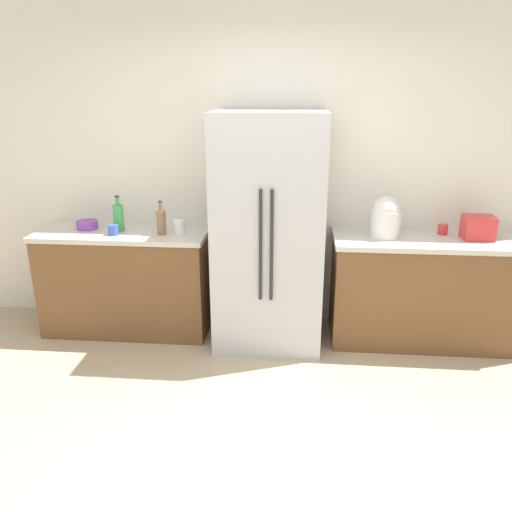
{
  "coord_description": "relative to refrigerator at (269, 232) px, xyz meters",
  "views": [
    {
      "loc": [
        0.25,
        -2.29,
        2.01
      ],
      "look_at": [
        0.01,
        0.46,
        1.06
      ],
      "focal_mm": 34.73,
      "sensor_mm": 36.0,
      "label": 1
    }
  ],
  "objects": [
    {
      "name": "rice_cooker",
      "position": [
        0.91,
        0.08,
        0.12
      ],
      "size": [
        0.23,
        0.23,
        0.32
      ],
      "color": "silver",
      "rests_on": "counter_right"
    },
    {
      "name": "ground_plane",
      "position": [
        -0.03,
        -1.46,
        -0.92
      ],
      "size": [
        10.79,
        10.79,
        0.0
      ],
      "primitive_type": "plane",
      "color": "tan"
    },
    {
      "name": "counter_right",
      "position": [
        1.29,
        0.08,
        -0.48
      ],
      "size": [
        1.57,
        0.6,
        0.89
      ],
      "color": "brown",
      "rests_on": "ground_plane"
    },
    {
      "name": "kitchen_back_panel",
      "position": [
        -0.03,
        0.42,
        0.56
      ],
      "size": [
        5.39,
        0.1,
        2.98
      ],
      "primitive_type": "cube",
      "color": "silver",
      "rests_on": "ground_plane"
    },
    {
      "name": "cup_c",
      "position": [
        -0.74,
        0.04,
        0.02
      ],
      "size": [
        0.09,
        0.09,
        0.11
      ],
      "primitive_type": "cylinder",
      "color": "white",
      "rests_on": "counter_left"
    },
    {
      "name": "cup_a",
      "position": [
        1.39,
        0.19,
        0.0
      ],
      "size": [
        0.08,
        0.08,
        0.08
      ],
      "primitive_type": "cylinder",
      "color": "red",
      "rests_on": "counter_right"
    },
    {
      "name": "bottle_a",
      "position": [
        -0.86,
        -0.01,
        0.07
      ],
      "size": [
        0.07,
        0.07,
        0.28
      ],
      "color": "brown",
      "rests_on": "counter_left"
    },
    {
      "name": "counter_left",
      "position": [
        -1.22,
        0.08,
        -0.48
      ],
      "size": [
        1.41,
        0.6,
        0.89
      ],
      "color": "brown",
      "rests_on": "ground_plane"
    },
    {
      "name": "toaster",
      "position": [
        1.62,
        0.08,
        0.05
      ],
      "size": [
        0.23,
        0.18,
        0.18
      ],
      "primitive_type": "cube",
      "color": "red",
      "rests_on": "counter_right"
    },
    {
      "name": "cup_b",
      "position": [
        -1.25,
        -0.06,
        0.0
      ],
      "size": [
        0.08,
        0.08,
        0.08
      ],
      "primitive_type": "cylinder",
      "color": "blue",
      "rests_on": "counter_left"
    },
    {
      "name": "bottle_b",
      "position": [
        -1.24,
        0.07,
        0.08
      ],
      "size": [
        0.08,
        0.08,
        0.29
      ],
      "color": "green",
      "rests_on": "counter_left"
    },
    {
      "name": "refrigerator",
      "position": [
        0.0,
        0.0,
        0.0
      ],
      "size": [
        0.85,
        0.74,
        1.85
      ],
      "color": "#B7BABF",
      "rests_on": "ground_plane"
    },
    {
      "name": "bowl_a",
      "position": [
        -1.53,
        0.11,
        -0.0
      ],
      "size": [
        0.18,
        0.18,
        0.07
      ],
      "primitive_type": "cylinder",
      "color": "purple",
      "rests_on": "counter_left"
    }
  ]
}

